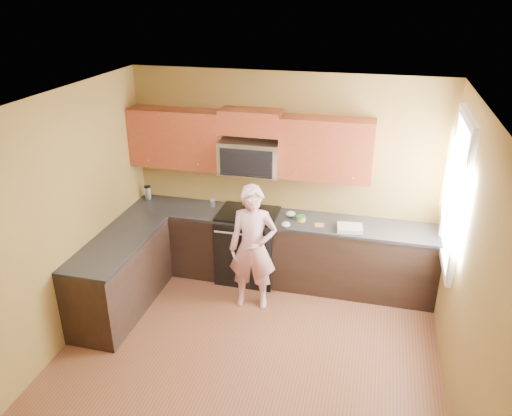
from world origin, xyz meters
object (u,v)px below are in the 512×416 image
(frying_pan, at_px, (254,218))
(butter_tub, at_px, (301,221))
(microwave, at_px, (250,173))
(woman, at_px, (253,248))
(stove, at_px, (248,245))
(travel_mug, at_px, (148,199))

(frying_pan, distance_m, butter_tub, 0.59)
(microwave, relative_size, butter_tub, 6.65)
(frying_pan, relative_size, butter_tub, 3.87)
(woman, bearing_deg, frying_pan, 95.17)
(woman, distance_m, frying_pan, 0.51)
(stove, xyz_separation_m, frying_pan, (0.12, -0.14, 0.47))
(microwave, bearing_deg, stove, -90.00)
(stove, bearing_deg, microwave, 90.00)
(travel_mug, bearing_deg, butter_tub, -4.85)
(stove, bearing_deg, woman, -70.11)
(travel_mug, bearing_deg, woman, -24.63)
(stove, xyz_separation_m, travel_mug, (-1.48, 0.17, 0.45))
(travel_mug, bearing_deg, microwave, -1.72)
(woman, relative_size, frying_pan, 3.54)
(stove, height_order, microwave, microwave)
(butter_tub, bearing_deg, stove, 178.80)
(microwave, relative_size, frying_pan, 1.72)
(woman, bearing_deg, stove, 102.94)
(stove, relative_size, butter_tub, 8.31)
(microwave, relative_size, travel_mug, 3.99)
(microwave, bearing_deg, frying_pan, -65.53)
(stove, bearing_deg, butter_tub, -1.20)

